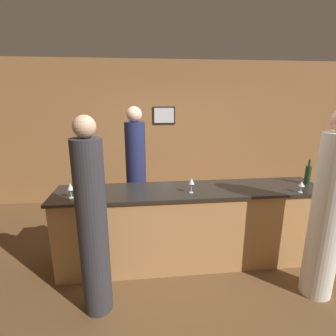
{
  "coord_description": "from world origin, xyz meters",
  "views": [
    {
      "loc": [
        -0.62,
        -2.99,
        2.11
      ],
      "look_at": [
        -0.27,
        0.1,
        1.26
      ],
      "focal_mm": 28.0,
      "sensor_mm": 36.0,
      "label": 1
    }
  ],
  "objects_px": {
    "bartender": "(136,177)",
    "wine_bottle_0": "(308,174)",
    "guest_0": "(93,226)",
    "ice_bucket": "(91,182)",
    "guest_1": "(328,214)"
  },
  "relations": [
    {
      "from": "bartender",
      "to": "wine_bottle_0",
      "type": "height_order",
      "value": "bartender"
    },
    {
      "from": "guest_0",
      "to": "wine_bottle_0",
      "type": "xyz_separation_m",
      "value": [
        2.62,
        0.72,
        0.2
      ]
    },
    {
      "from": "bartender",
      "to": "ice_bucket",
      "type": "xyz_separation_m",
      "value": [
        -0.55,
        -0.66,
        0.16
      ]
    },
    {
      "from": "ice_bucket",
      "to": "wine_bottle_0",
      "type": "bearing_deg",
      "value": -2.09
    },
    {
      "from": "bartender",
      "to": "wine_bottle_0",
      "type": "xyz_separation_m",
      "value": [
        2.22,
        -0.76,
        0.19
      ]
    },
    {
      "from": "bartender",
      "to": "wine_bottle_0",
      "type": "bearing_deg",
      "value": 161.0
    },
    {
      "from": "wine_bottle_0",
      "to": "bartender",
      "type": "bearing_deg",
      "value": 161.0
    },
    {
      "from": "wine_bottle_0",
      "to": "ice_bucket",
      "type": "relative_size",
      "value": 1.76
    },
    {
      "from": "wine_bottle_0",
      "to": "guest_0",
      "type": "bearing_deg",
      "value": -164.64
    },
    {
      "from": "guest_0",
      "to": "wine_bottle_0",
      "type": "bearing_deg",
      "value": 15.36
    },
    {
      "from": "guest_1",
      "to": "guest_0",
      "type": "bearing_deg",
      "value": 179.1
    },
    {
      "from": "bartender",
      "to": "guest_1",
      "type": "relative_size",
      "value": 0.99
    },
    {
      "from": "bartender",
      "to": "guest_1",
      "type": "xyz_separation_m",
      "value": [
        1.96,
        -1.52,
        0.01
      ]
    },
    {
      "from": "bartender",
      "to": "wine_bottle_0",
      "type": "distance_m",
      "value": 2.35
    },
    {
      "from": "guest_0",
      "to": "guest_1",
      "type": "relative_size",
      "value": 0.98
    }
  ]
}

